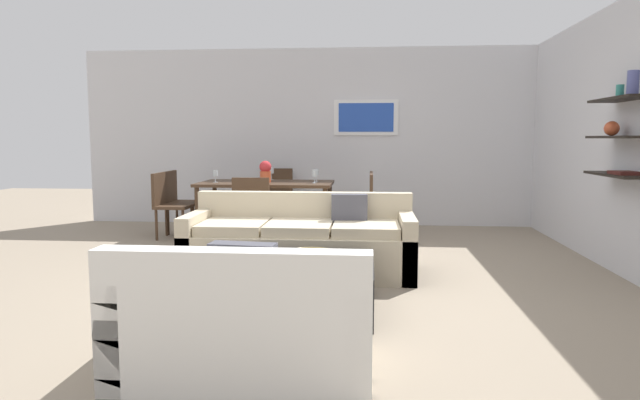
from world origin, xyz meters
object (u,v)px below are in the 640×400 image
Objects in this scene: dining_chair_left_near at (168,201)px; dining_table at (266,187)px; coffee_table at (300,285)px; dining_chair_foot at (253,208)px; candle_jar at (334,258)px; dining_chair_left_far at (178,197)px; loveseat_white at (247,322)px; sofa_beige at (301,244)px; apple_on_coffee_table at (273,259)px; wine_glass_right_far at (316,173)px; decorative_bowl at (311,255)px; wine_glass_right_near at (314,174)px; dining_chair_right_near at (362,203)px; dining_chair_head at (277,194)px; wine_glass_head at (271,171)px; wine_glass_left_near at (215,174)px; dining_chair_right_far at (363,199)px; centerpiece_vase at (265,171)px.

dining_table is at bearing 9.34° from dining_chair_left_near.
dining_chair_foot is (-0.85, 2.27, 0.31)m from coffee_table.
candle_jar is at bearing -50.84° from dining_chair_left_near.
dining_chair_left_near is (0.00, -0.43, 0.00)m from dining_chair_left_far.
candle_jar is at bearing 69.75° from loveseat_white.
apple_on_coffee_table is (-0.06, -1.28, 0.13)m from sofa_beige.
sofa_beige is at bearing -88.68° from wine_glass_right_far.
apple_on_coffee_table is at bearing -57.29° from dining_chair_left_near.
dining_table reaches higher than decorative_bowl.
wine_glass_right_far is (1.97, -0.10, 0.37)m from dining_chair_left_far.
wine_glass_right_near is (-0.45, 3.07, 0.45)m from candle_jar.
dining_table is 1.33m from dining_chair_right_near.
wine_glass_right_near is (-0.03, 4.23, 0.58)m from loveseat_white.
dining_chair_head is 1.26m from wine_glass_right_near.
dining_chair_left_near is (-1.99, 4.13, 0.21)m from loveseat_white.
decorative_bowl is 2.03× the size of wine_glass_head.
dining_chair_left_near is (-1.30, 0.67, 0.00)m from dining_chair_foot.
sofa_beige is at bearing -53.41° from wine_glass_left_near.
dining_chair_right_far is 0.74m from wine_glass_right_far.
dining_chair_left_far reaches higher than apple_on_coffee_table.
dining_chair_right_near is at bearing -25.83° from wine_glass_head.
decorative_bowl is (0.21, -1.10, 0.12)m from sofa_beige.
dining_chair_right_near is (0.18, 2.97, 0.09)m from candle_jar.
wine_glass_head reaches higher than apple_on_coffee_table.
wine_glass_left_near reaches higher than dining_chair_right_near.
dining_chair_right_near is 2.64m from dining_chair_left_far.
loveseat_white is 4.27m from wine_glass_right_near.
wine_glass_right_far reaches higher than loveseat_white.
dining_chair_left_near is at bearing 122.71° from apple_on_coffee_table.
decorative_bowl is at bearing 33.45° from apple_on_coffee_table.
wine_glass_right_far reaches higher than coffee_table.
wine_glass_right_near is 1.33m from wine_glass_left_near.
loveseat_white is 1.21m from coffee_table.
centerpiece_vase reaches higher than wine_glass_right_near.
dining_chair_right_far is at bearing 11.80° from centerpiece_vase.
loveseat_white is at bearing -81.71° from wine_glass_head.
dining_chair_head is 1.76m from dining_chair_foot.
dining_chair_head is 1.00× the size of dining_chair_left_near.
loveseat_white is 18.64× the size of candle_jar.
coffee_table is at bearing -97.64° from dining_chair_right_far.
dining_chair_left_far is at bearing 170.43° from wine_glass_right_near.
coffee_table is 1.31× the size of dining_chair_left_far.
sofa_beige reaches higher than coffee_table.
dining_chair_right_near is at bearing 86.54° from candle_jar.
dining_chair_right_far is (0.37, 3.29, 0.09)m from decorative_bowl.
dining_chair_left_near is 4.98× the size of wine_glass_right_near.
dining_chair_left_far is 0.43m from dining_chair_left_near.
loveseat_white is (-0.02, -2.36, 0.00)m from sofa_beige.
dining_chair_left_far is at bearing 139.86° from dining_chair_foot.
loveseat_white reaches higher than coffee_table.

